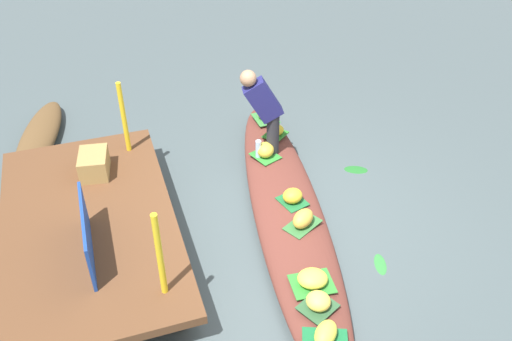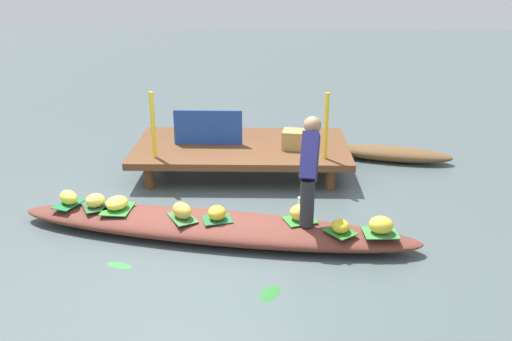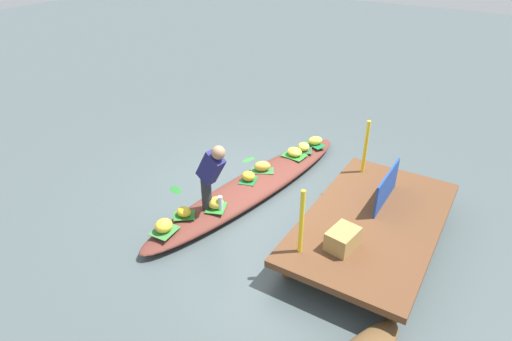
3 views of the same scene
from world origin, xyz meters
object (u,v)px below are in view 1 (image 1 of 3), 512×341
Objects in this scene: banana_bunch_0 at (318,301)px; banana_bunch_6 at (276,130)px; banana_bunch_1 at (266,113)px; banana_bunch_5 at (303,219)px; banana_bunch_7 at (293,196)px; market_banner at (87,234)px; vendor_boat at (288,214)px; moored_boat at (39,137)px; banana_bunch_3 at (313,278)px; vendor_person at (264,107)px; banana_bunch_4 at (326,333)px; water_bottle at (258,149)px; banana_bunch_2 at (265,150)px; produce_crate at (94,164)px.

banana_bunch_0 reaches higher than banana_bunch_6.
banana_bunch_1 is 2.26m from banana_bunch_5.
banana_bunch_7 is at bearing 170.68° from banana_bunch_1.
banana_bunch_0 is 2.29m from market_banner.
banana_bunch_0 is 3.38m from banana_bunch_1.
vendor_boat reaches higher than moored_boat.
vendor_person is (2.27, -0.27, 0.60)m from banana_bunch_3.
market_banner is at bearing 50.38° from banana_bunch_4.
moored_boat is at bearing 59.65° from water_bottle.
banana_bunch_3 is 2.36m from vendor_person.
banana_bunch_6 is (0.43, -0.29, -0.02)m from banana_bunch_2.
moored_boat is at bearing 28.49° from banana_bunch_4.
market_banner is at bearing 120.60° from water_bottle.
banana_bunch_2 is at bearing -106.12° from moored_boat.
water_bottle is 2.02m from produce_crate.
banana_bunch_1 is at bearing -21.07° from vendor_person.
banana_bunch_4 is 0.65× the size of produce_crate.
water_bottle is 0.24× the size of market_banner.
banana_bunch_3 is (-3.77, -2.53, 0.22)m from moored_boat.
banana_bunch_1 reaches higher than vendor_boat.
vendor_boat is 1.49m from banana_bunch_6.
banana_bunch_2 reaches higher than banana_bunch_3.
banana_bunch_0 is 0.81× the size of banana_bunch_4.
banana_bunch_1 reaches higher than banana_bunch_4.
banana_bunch_5 is (-1.36, 0.03, -0.00)m from banana_bunch_2.
water_bottle is at bearing 155.40° from banana_bunch_1.
vendor_person reaches higher than banana_bunch_4.
banana_bunch_1 is at bearing -1.18° from banana_bunch_6.
market_banner reaches higher than banana_bunch_7.
banana_bunch_6 is 0.98× the size of banana_bunch_7.
banana_bunch_0 is 0.79× the size of banana_bunch_3.
banana_bunch_1 is 3.74m from banana_bunch_4.
vendor_person reaches higher than banana_bunch_0.
banana_bunch_7 is 0.93× the size of water_bottle.
water_bottle reaches higher than banana_bunch_1.
banana_bunch_3 is at bearing 173.05° from banana_bunch_2.
banana_bunch_4 is (-3.67, 0.71, -0.01)m from banana_bunch_1.
produce_crate is (0.06, 2.01, 0.19)m from water_bottle.
banana_bunch_1 is 0.22× the size of vendor_person.
water_bottle is (-0.42, 0.38, 0.05)m from banana_bunch_6.
banana_bunch_0 is at bearing 172.72° from vendor_person.
banana_bunch_3 is at bearing -113.99° from market_banner.
banana_bunch_4 is 1.49m from banana_bunch_5.
banana_bunch_4 is at bearing 165.57° from banana_bunch_5.
banana_bunch_1 is 0.89× the size of banana_bunch_3.
banana_bunch_0 is 2.95m from banana_bunch_6.
moored_boat is at bearing 60.37° from banana_bunch_2.
banana_bunch_1 is 1.15× the size of banana_bunch_7.
banana_bunch_1 is at bearing -10.90° from banana_bunch_4.
banana_bunch_0 is 0.80× the size of banana_bunch_5.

